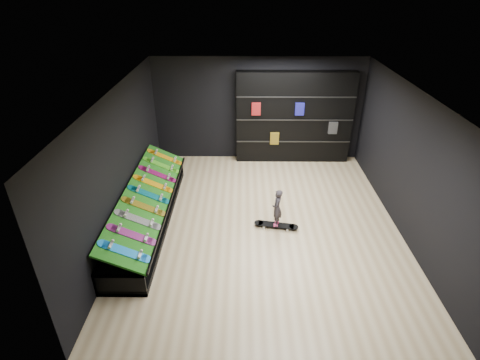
{
  "coord_description": "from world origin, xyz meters",
  "views": [
    {
      "loc": [
        -0.44,
        -6.96,
        4.98
      ],
      "look_at": [
        -0.5,
        0.2,
        1.0
      ],
      "focal_mm": 28.0,
      "sensor_mm": 36.0,
      "label": 1
    }
  ],
  "objects_px": {
    "child": "(277,215)",
    "back_shelving": "(294,118)",
    "floor_skateboard": "(276,226)",
    "display_rack": "(149,213)"
  },
  "relations": [
    {
      "from": "back_shelving",
      "to": "child",
      "type": "bearing_deg",
      "value": -101.63
    },
    {
      "from": "back_shelving",
      "to": "child",
      "type": "height_order",
      "value": "back_shelving"
    },
    {
      "from": "floor_skateboard",
      "to": "child",
      "type": "height_order",
      "value": "child"
    },
    {
      "from": "back_shelving",
      "to": "display_rack",
      "type": "bearing_deg",
      "value": -137.13
    },
    {
      "from": "child",
      "to": "back_shelving",
      "type": "bearing_deg",
      "value": -179.89
    },
    {
      "from": "floor_skateboard",
      "to": "back_shelving",
      "type": "bearing_deg",
      "value": 89.02
    },
    {
      "from": "back_shelving",
      "to": "floor_skateboard",
      "type": "distance_m",
      "value": 3.8
    },
    {
      "from": "back_shelving",
      "to": "child",
      "type": "xyz_separation_m",
      "value": [
        -0.72,
        -3.5,
        -0.97
      ]
    },
    {
      "from": "back_shelving",
      "to": "floor_skateboard",
      "type": "height_order",
      "value": "back_shelving"
    },
    {
      "from": "display_rack",
      "to": "back_shelving",
      "type": "xyz_separation_m",
      "value": [
        3.58,
        3.32,
        1.07
      ]
    }
  ]
}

